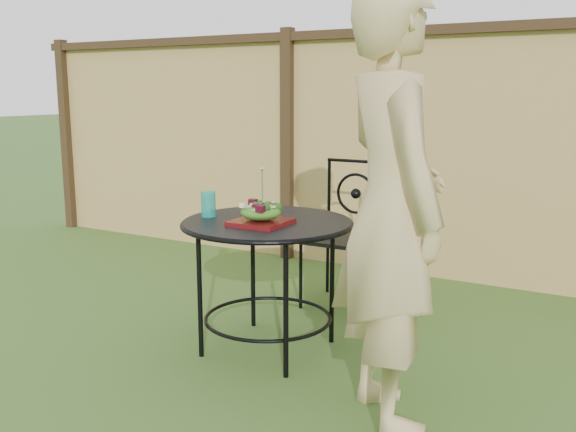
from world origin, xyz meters
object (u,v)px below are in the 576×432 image
object	(u,v)px
patio_table	(267,246)
patio_chair	(346,229)
diner	(391,209)
salad_plate	(261,222)

from	to	relation	value
patio_table	patio_chair	size ratio (longest dim) A/B	0.97
patio_table	patio_chair	distance (m)	0.94
diner	patio_chair	bearing A→B (deg)	-11.36
patio_chair	diner	world-z (taller)	diner
patio_chair	patio_table	bearing A→B (deg)	-92.30
diner	salad_plate	world-z (taller)	diner
patio_table	salad_plate	bearing A→B (deg)	-77.06
patio_table	salad_plate	xyz separation A→B (m)	(0.02, -0.10, 0.15)
patio_table	diner	xyz separation A→B (m)	(0.83, -0.39, 0.34)
patio_chair	salad_plate	bearing A→B (deg)	-90.77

